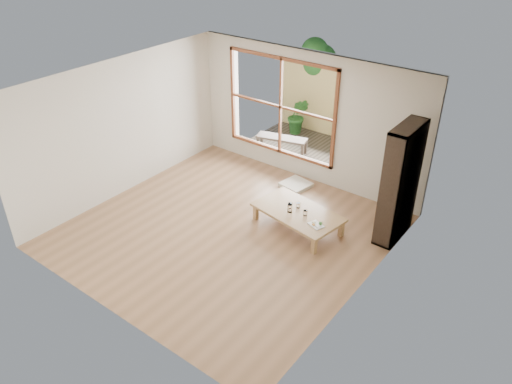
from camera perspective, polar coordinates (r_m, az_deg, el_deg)
ground at (r=8.73m, az=-3.18°, el=-4.40°), size 5.00×5.00×0.00m
low_table at (r=8.67m, az=4.80°, el=-2.41°), size 1.65×1.10×0.33m
floor_cushion at (r=10.03m, az=4.58°, el=0.84°), size 0.59×0.59×0.07m
bookshelf at (r=8.41m, az=16.13°, el=0.96°), size 0.32×0.91×2.02m
glass_tall at (r=8.58m, az=3.89°, el=-1.87°), size 0.08×0.08×0.15m
glass_mid at (r=8.52m, az=5.65°, el=-2.40°), size 0.07×0.07×0.10m
glass_short at (r=8.72m, az=4.84°, el=-1.54°), size 0.07×0.07×0.09m
glass_small at (r=8.72m, az=3.90°, el=-1.54°), size 0.07×0.07×0.08m
food_tray at (r=8.31m, az=6.97°, el=-3.71°), size 0.29×0.25×0.08m
deck at (r=11.55m, az=5.91°, el=4.81°), size 2.80×2.00×0.05m
garden_bench at (r=11.24m, az=2.95°, el=6.00°), size 1.18×0.62×0.36m
bamboo_fence at (r=12.00m, az=8.71°, el=10.32°), size 2.80×0.06×1.80m
shrub_right at (r=11.50m, az=10.66°, el=7.15°), size 1.13×1.07×0.99m
shrub_left at (r=12.15m, az=4.81°, el=8.66°), size 0.61×0.56×0.89m
garden_tree at (r=12.34m, az=6.87°, el=14.57°), size 1.04×0.85×2.22m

